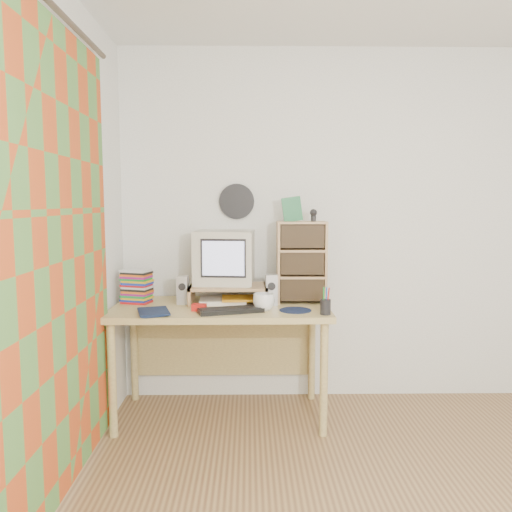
{
  "coord_description": "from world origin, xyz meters",
  "views": [
    {
      "loc": [
        -0.84,
        -1.83,
        1.42
      ],
      "look_at": [
        -0.8,
        1.33,
        1.08
      ],
      "focal_mm": 35.0,
      "sensor_mm": 36.0,
      "label": 1
    }
  ],
  "objects_px": {
    "crt_monitor": "(224,258)",
    "keyboard": "(231,310)",
    "diary": "(138,311)",
    "mug": "(264,302)",
    "cd_rack": "(301,262)",
    "dvd_stack": "(137,284)",
    "desk": "(221,324)"
  },
  "relations": [
    {
      "from": "crt_monitor",
      "to": "keyboard",
      "type": "distance_m",
      "value": 0.46
    },
    {
      "from": "crt_monitor",
      "to": "keyboard",
      "type": "bearing_deg",
      "value": -75.41
    },
    {
      "from": "keyboard",
      "to": "diary",
      "type": "xyz_separation_m",
      "value": [
        -0.56,
        -0.05,
        0.01
      ]
    },
    {
      "from": "mug",
      "to": "diary",
      "type": "relative_size",
      "value": 0.62
    },
    {
      "from": "keyboard",
      "to": "cd_rack",
      "type": "height_order",
      "value": "cd_rack"
    },
    {
      "from": "diary",
      "to": "dvd_stack",
      "type": "bearing_deg",
      "value": 87.99
    },
    {
      "from": "desk",
      "to": "cd_rack",
      "type": "bearing_deg",
      "value": 5.39
    },
    {
      "from": "mug",
      "to": "diary",
      "type": "bearing_deg",
      "value": -172.22
    },
    {
      "from": "keyboard",
      "to": "mug",
      "type": "distance_m",
      "value": 0.22
    },
    {
      "from": "dvd_stack",
      "to": "cd_rack",
      "type": "bearing_deg",
      "value": 17.11
    },
    {
      "from": "keyboard",
      "to": "diary",
      "type": "bearing_deg",
      "value": 168.84
    },
    {
      "from": "desk",
      "to": "cd_rack",
      "type": "relative_size",
      "value": 2.56
    },
    {
      "from": "crt_monitor",
      "to": "cd_rack",
      "type": "bearing_deg",
      "value": 1.81
    },
    {
      "from": "desk",
      "to": "diary",
      "type": "distance_m",
      "value": 0.59
    },
    {
      "from": "crt_monitor",
      "to": "diary",
      "type": "height_order",
      "value": "crt_monitor"
    },
    {
      "from": "cd_rack",
      "to": "mug",
      "type": "bearing_deg",
      "value": -134.55
    },
    {
      "from": "keyboard",
      "to": "cd_rack",
      "type": "bearing_deg",
      "value": 18.0
    },
    {
      "from": "cd_rack",
      "to": "diary",
      "type": "height_order",
      "value": "cd_rack"
    },
    {
      "from": "mug",
      "to": "diary",
      "type": "height_order",
      "value": "mug"
    },
    {
      "from": "desk",
      "to": "mug",
      "type": "bearing_deg",
      "value": -36.76
    },
    {
      "from": "crt_monitor",
      "to": "mug",
      "type": "distance_m",
      "value": 0.46
    },
    {
      "from": "crt_monitor",
      "to": "diary",
      "type": "distance_m",
      "value": 0.7
    },
    {
      "from": "diary",
      "to": "mug",
      "type": "bearing_deg",
      "value": -8.12
    },
    {
      "from": "mug",
      "to": "crt_monitor",
      "type": "bearing_deg",
      "value": 131.28
    },
    {
      "from": "cd_rack",
      "to": "mug",
      "type": "relative_size",
      "value": 4.04
    },
    {
      "from": "desk",
      "to": "cd_rack",
      "type": "height_order",
      "value": "cd_rack"
    },
    {
      "from": "keyboard",
      "to": "crt_monitor",
      "type": "bearing_deg",
      "value": 82.74
    },
    {
      "from": "crt_monitor",
      "to": "cd_rack",
      "type": "xyz_separation_m",
      "value": [
        0.52,
        -0.04,
        -0.03
      ]
    },
    {
      "from": "desk",
      "to": "mug",
      "type": "xyz_separation_m",
      "value": [
        0.28,
        -0.21,
        0.19
      ]
    },
    {
      "from": "desk",
      "to": "crt_monitor",
      "type": "bearing_deg",
      "value": 77.12
    },
    {
      "from": "dvd_stack",
      "to": "mug",
      "type": "height_order",
      "value": "dvd_stack"
    },
    {
      "from": "crt_monitor",
      "to": "mug",
      "type": "height_order",
      "value": "crt_monitor"
    }
  ]
}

